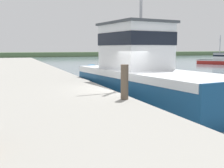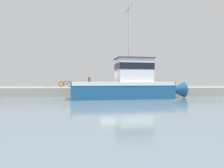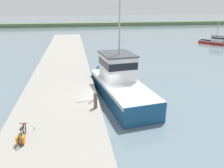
# 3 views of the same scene
# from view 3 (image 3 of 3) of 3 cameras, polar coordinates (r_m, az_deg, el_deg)

# --- Properties ---
(ground_plane) EXTENTS (320.00, 320.00, 0.00)m
(ground_plane) POSITION_cam_3_polar(r_m,az_deg,el_deg) (18.52, -1.76, -5.29)
(ground_plane) COLOR slate
(dock_pier) EXTENTS (6.17, 80.00, 0.94)m
(dock_pier) POSITION_cam_3_polar(r_m,az_deg,el_deg) (18.23, -13.62, -4.67)
(dock_pier) COLOR gray
(dock_pier) RESTS_ON ground_plane
(far_shoreline) EXTENTS (180.00, 5.00, 1.35)m
(far_shoreline) POSITION_cam_3_polar(r_m,az_deg,el_deg) (95.16, 10.36, 15.30)
(far_shoreline) COLOR #567047
(far_shoreline) RESTS_ON ground_plane
(fishing_boat_main) EXTENTS (4.46, 11.56, 10.26)m
(fishing_boat_main) POSITION_cam_3_polar(r_m,az_deg,el_deg) (19.43, 1.91, 0.57)
(fishing_boat_main) COLOR navy
(fishing_boat_main) RESTS_ON ground_plane
(boat_white_moored) EXTENTS (5.15, 6.36, 4.63)m
(boat_white_moored) POSITION_cam_3_polar(r_m,az_deg,el_deg) (51.71, 25.52, 10.10)
(boat_white_moored) COLOR #AD231E
(boat_white_moored) RESTS_ON ground_plane
(bicycle_touring) EXTENTS (0.44, 1.73, 0.75)m
(bicycle_touring) POSITION_cam_3_polar(r_m,az_deg,el_deg) (13.00, -22.52, -12.31)
(bicycle_touring) COLOR black
(bicycle_touring) RESTS_ON dock_pier
(mooring_post) EXTENTS (0.26, 0.26, 1.16)m
(mooring_post) POSITION_cam_3_polar(r_m,az_deg,el_deg) (15.56, -4.35, -4.29)
(mooring_post) COLOR brown
(mooring_post) RESTS_ON dock_pier
(water_bottle_on_curb) EXTENTS (0.06, 0.06, 0.21)m
(water_bottle_on_curb) POSITION_cam_3_polar(r_m,az_deg,el_deg) (13.97, -19.58, -10.68)
(water_bottle_on_curb) COLOR silver
(water_bottle_on_curb) RESTS_ON dock_pier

